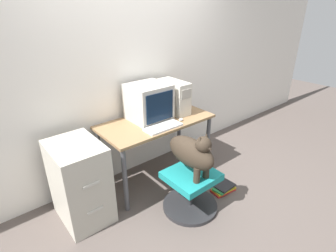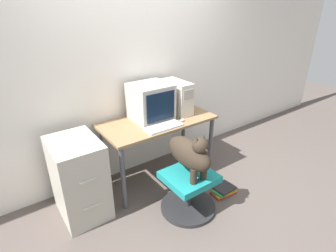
# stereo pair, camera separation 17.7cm
# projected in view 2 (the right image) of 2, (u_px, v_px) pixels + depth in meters

# --- Properties ---
(ground_plane) EXTENTS (12.00, 12.00, 0.00)m
(ground_plane) POSITION_uv_depth(u_px,v_px,m) (174.00, 189.00, 3.12)
(ground_plane) COLOR #564C47
(wall_back) EXTENTS (8.00, 0.05, 2.60)m
(wall_back) POSITION_uv_depth(u_px,v_px,m) (139.00, 69.00, 3.09)
(wall_back) COLOR silver
(wall_back) RESTS_ON ground_plane
(desk) EXTENTS (1.32, 0.65, 0.78)m
(desk) POSITION_uv_depth(u_px,v_px,m) (158.00, 128.00, 3.07)
(desk) COLOR olive
(desk) RESTS_ON ground_plane
(crt_monitor) EXTENTS (0.43, 0.43, 0.41)m
(crt_monitor) POSITION_uv_depth(u_px,v_px,m) (151.00, 102.00, 2.99)
(crt_monitor) COLOR #B7B2A8
(crt_monitor) RESTS_ON desk
(pc_tower) EXTENTS (0.19, 0.44, 0.39)m
(pc_tower) POSITION_uv_depth(u_px,v_px,m) (177.00, 97.00, 3.17)
(pc_tower) COLOR beige
(pc_tower) RESTS_ON desk
(keyboard) EXTENTS (0.42, 0.18, 0.03)m
(keyboard) POSITION_uv_depth(u_px,v_px,m) (163.00, 127.00, 2.83)
(keyboard) COLOR silver
(keyboard) RESTS_ON desk
(computer_mouse) EXTENTS (0.06, 0.04, 0.03)m
(computer_mouse) POSITION_uv_depth(u_px,v_px,m) (182.00, 120.00, 2.99)
(computer_mouse) COLOR silver
(computer_mouse) RESTS_ON desk
(office_chair) EXTENTS (0.59, 0.59, 0.44)m
(office_chair) POSITION_uv_depth(u_px,v_px,m) (189.00, 191.00, 2.73)
(office_chair) COLOR #262628
(office_chair) RESTS_ON ground_plane
(dog) EXTENTS (0.24, 0.57, 0.49)m
(dog) POSITION_uv_depth(u_px,v_px,m) (190.00, 153.00, 2.53)
(dog) COLOR #33281E
(dog) RESTS_ON office_chair
(filing_cabinet) EXTENTS (0.44, 0.60, 0.83)m
(filing_cabinet) POSITION_uv_depth(u_px,v_px,m) (79.00, 178.00, 2.61)
(filing_cabinet) COLOR #B7B2A3
(filing_cabinet) RESTS_ON ground_plane
(book_stack_floor) EXTENTS (0.30, 0.20, 0.08)m
(book_stack_floor) POSITION_uv_depth(u_px,v_px,m) (224.00, 190.00, 3.03)
(book_stack_floor) COLOR red
(book_stack_floor) RESTS_ON ground_plane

